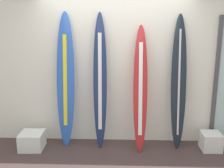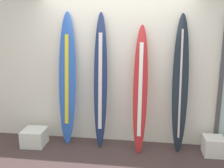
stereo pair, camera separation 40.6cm
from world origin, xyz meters
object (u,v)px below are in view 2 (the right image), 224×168
(surfboard_charcoal, at_px, (180,85))
(display_block_center, at_px, (213,146))
(surfboard_navy, at_px, (100,82))
(display_block_left, at_px, (34,137))
(surfboard_cobalt, at_px, (67,80))
(surfboard_crimson, at_px, (140,90))

(surfboard_charcoal, distance_m, display_block_center, 1.10)
(surfboard_navy, height_order, display_block_left, surfboard_navy)
(surfboard_cobalt, relative_size, display_block_left, 5.76)
(surfboard_charcoal, bearing_deg, surfboard_cobalt, 179.47)
(surfboard_navy, height_order, surfboard_crimson, surfboard_navy)
(surfboard_charcoal, bearing_deg, surfboard_navy, -179.00)
(surfboard_navy, distance_m, display_block_center, 2.07)
(display_block_left, bearing_deg, surfboard_cobalt, 21.87)
(surfboard_cobalt, relative_size, surfboard_navy, 1.01)
(surfboard_crimson, height_order, display_block_left, surfboard_crimson)
(surfboard_crimson, bearing_deg, display_block_center, -2.17)
(surfboard_crimson, bearing_deg, surfboard_navy, 174.43)
(surfboard_cobalt, distance_m, surfboard_crimson, 1.24)
(surfboard_navy, relative_size, surfboard_charcoal, 1.01)
(surfboard_charcoal, xyz_separation_m, display_block_center, (0.55, -0.13, -0.94))
(surfboard_cobalt, bearing_deg, display_block_left, -158.13)
(display_block_left, height_order, display_block_center, display_block_center)
(display_block_left, relative_size, display_block_center, 1.25)
(surfboard_crimson, height_order, surfboard_charcoal, surfboard_charcoal)
(surfboard_cobalt, height_order, display_block_center, surfboard_cobalt)
(surfboard_cobalt, distance_m, display_block_left, 1.14)
(surfboard_crimson, bearing_deg, surfboard_cobalt, 175.21)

